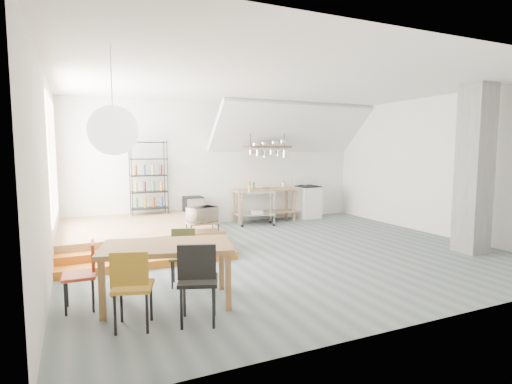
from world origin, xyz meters
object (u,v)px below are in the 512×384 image
rolling_cart (257,203)px  dining_table (167,251)px  stove (308,201)px  mini_fridge (193,212)px

rolling_cart → dining_table: bearing=-111.8°
dining_table → rolling_cart: (3.27, 4.39, -0.11)m
dining_table → rolling_cart: bearing=66.7°
stove → rolling_cart: (-1.83, -0.46, 0.10)m
stove → mini_fridge: bearing=179.3°
dining_table → mini_fridge: mini_fridge is taller
rolling_cart → mini_fridge: bearing=177.2°
dining_table → mini_fridge: bearing=84.1°
stove → rolling_cart: 1.89m
stove → rolling_cart: size_ratio=1.18×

